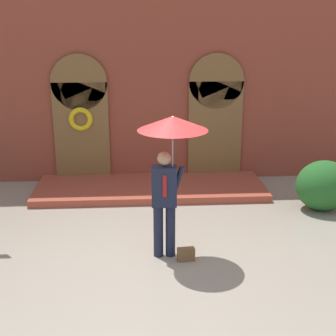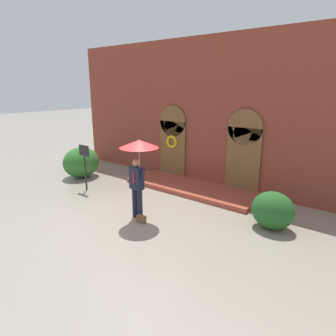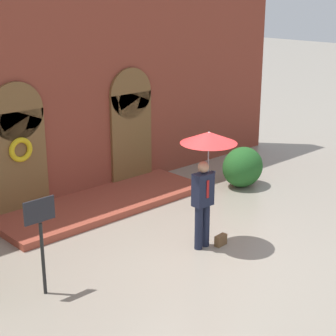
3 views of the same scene
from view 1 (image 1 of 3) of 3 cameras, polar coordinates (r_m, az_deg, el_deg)
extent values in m
plane|color=gray|center=(8.00, -1.52, -10.43)|extent=(80.00, 80.00, 0.00)
cube|color=brown|center=(11.31, -2.48, 12.65)|extent=(14.00, 0.50, 5.60)
cube|color=brown|center=(11.35, -10.46, 4.21)|extent=(1.30, 0.08, 2.40)
cylinder|color=brown|center=(11.14, -10.80, 10.23)|extent=(1.30, 0.08, 1.30)
cube|color=brown|center=(11.42, 5.74, 4.49)|extent=(1.30, 0.08, 2.40)
cylinder|color=brown|center=(11.21, 5.93, 10.48)|extent=(1.30, 0.08, 1.30)
torus|color=gold|center=(11.21, -10.60, 5.87)|extent=(0.56, 0.12, 0.56)
cube|color=#98402E|center=(10.76, -2.15, -2.46)|extent=(5.20, 1.80, 0.16)
cylinder|color=#191E33|center=(7.75, -1.19, -7.67)|extent=(0.16, 0.16, 0.90)
cylinder|color=#191E33|center=(7.76, 0.30, -7.63)|extent=(0.16, 0.16, 0.90)
cube|color=#191E33|center=(7.46, -0.46, -2.21)|extent=(0.41, 0.26, 0.66)
cube|color=#A51919|center=(7.32, -0.40, -2.26)|extent=(0.06, 0.01, 0.36)
sphere|color=#A87A5B|center=(7.32, -0.47, 1.18)|extent=(0.22, 0.22, 0.22)
cylinder|color=#191E33|center=(7.44, 1.23, -1.45)|extent=(0.22, 0.09, 0.46)
cylinder|color=gray|center=(7.34, 0.56, 0.90)|extent=(0.02, 0.02, 0.98)
cone|color=red|center=(7.19, 0.58, 5.49)|extent=(1.10, 1.10, 0.22)
cone|color=white|center=(7.19, 0.58, 5.61)|extent=(0.60, 0.61, 0.20)
cube|color=brown|center=(7.75, 2.21, -10.48)|extent=(0.29, 0.15, 0.22)
ellipsoid|color=#235B23|center=(10.11, 18.48, -2.05)|extent=(1.15, 0.95, 1.05)
camera|label=2|loc=(6.35, 76.89, 4.49)|focal=32.00mm
camera|label=3|loc=(7.16, -96.64, 8.43)|focal=60.00mm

